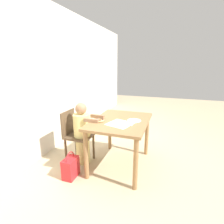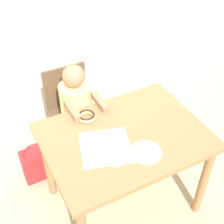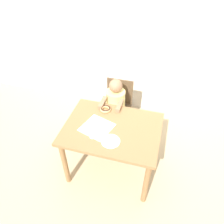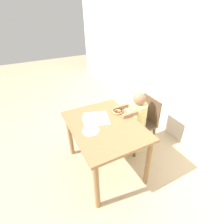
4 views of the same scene
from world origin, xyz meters
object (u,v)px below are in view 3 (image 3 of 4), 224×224
object	(u,v)px
chair	(117,108)
handbag	(89,123)
donut	(106,109)
child_figure	(115,110)
cup	(93,134)

from	to	relation	value
chair	handbag	bearing A→B (deg)	-162.40
handbag	donut	bearing A→B (deg)	-38.57
chair	donut	xyz separation A→B (m)	(-0.04, -0.41, 0.31)
chair	handbag	size ratio (longest dim) A/B	2.19
child_figure	cup	size ratio (longest dim) A/B	13.04
child_figure	handbag	bearing A→B (deg)	-177.51
donut	cup	distance (m)	0.44
chair	donut	distance (m)	0.52
cup	handbag	bearing A→B (deg)	115.92
donut	child_figure	bearing A→B (deg)	82.43
child_figure	donut	world-z (taller)	child_figure
chair	donut	bearing A→B (deg)	-95.58
child_figure	donut	size ratio (longest dim) A/B	7.33
donut	handbag	size ratio (longest dim) A/B	0.35
cup	donut	bearing A→B (deg)	89.40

